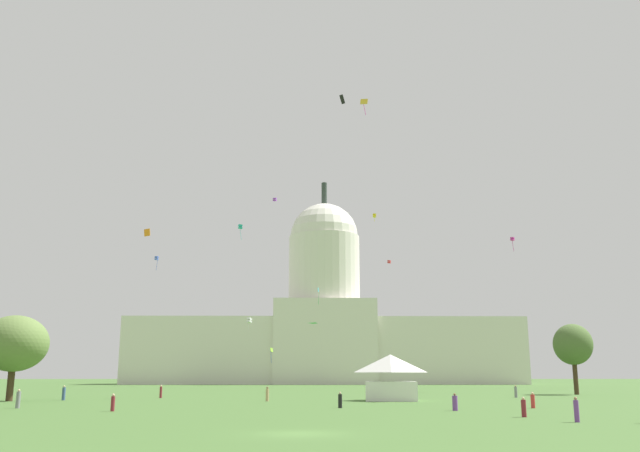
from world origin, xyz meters
name	(u,v)px	position (x,y,z in m)	size (l,w,h in m)	color
ground_plane	(300,434)	(0.00, 0.00, 0.00)	(800.00, 800.00, 0.00)	#42662D
capitol_building	(324,328)	(5.72, 179.79, 17.52)	(123.53, 26.88, 65.94)	silver
event_tent	(391,377)	(10.43, 45.26, 2.78)	(6.89, 7.01, 5.44)	white
tree_east_mid	(573,345)	(42.06, 68.60, 7.62)	(8.68, 8.69, 10.85)	#42301E
tree_west_near	(14,344)	(-34.66, 44.40, 6.67)	(11.03, 10.68, 10.03)	#42301E
person_maroon_mid_left	(113,403)	(-16.32, 22.31, 0.68)	(0.42, 0.42, 1.48)	maroon
person_grey_near_tent	(18,399)	(-26.65, 27.67, 0.80)	(0.53, 0.53, 1.74)	gray
person_maroon_edge_west	(161,392)	(-19.15, 54.85, 0.80)	(0.46, 0.46, 1.69)	maroon
person_maroon_edge_east	(524,408)	(16.48, 13.75, 0.66)	(0.50, 0.50, 1.46)	maroon
person_tan_near_tree_west	(267,394)	(-4.32, 43.69, 0.77)	(0.45, 0.45, 1.68)	tan
person_purple_back_left	(455,403)	(13.27, 22.70, 0.66)	(0.64, 0.64, 1.49)	#703D93
person_grey_deep_crowd	(516,392)	(28.64, 55.59, 0.75)	(0.46, 0.46, 1.64)	gray
person_denim_front_left	(64,393)	(-29.33, 47.24, 0.80)	(0.40, 0.40, 1.75)	#3D5684
person_purple_mid_center	(576,410)	(18.29, 8.33, 0.76)	(0.39, 0.39, 1.64)	#703D93
person_red_front_center	(533,401)	(21.51, 26.97, 0.66)	(0.41, 0.41, 1.46)	red
person_black_aisle_center	(340,401)	(3.48, 27.67, 0.67)	(0.47, 0.47, 1.48)	black
kite_yellow_high	(374,216)	(19.30, 148.58, 47.29)	(0.90, 0.94, 2.28)	yellow
kite_orange_mid	(147,233)	(-22.71, 57.03, 22.95)	(0.99, 0.29, 1.17)	orange
kite_cyan_mid	(318,291)	(3.14, 139.28, 24.42)	(0.42, 1.07, 4.48)	#33BCDB
kite_black_high	(342,99)	(5.74, 62.15, 45.79)	(0.94, 0.62, 1.50)	black
kite_gold_high	(364,103)	(8.45, 53.52, 41.60)	(1.14, 0.50, 2.58)	gold
kite_green_low	(316,325)	(1.81, 85.69, 11.87)	(1.90, 1.74, 0.23)	green
kite_lime_low	(272,351)	(-8.94, 138.69, 8.79)	(0.75, 1.10, 3.97)	#8CD133
kite_turquoise_high	(240,227)	(-19.60, 155.64, 45.42)	(1.43, 1.39, 4.71)	teal
kite_magenta_mid	(512,239)	(39.44, 87.45, 28.28)	(0.90, 0.89, 2.72)	#D1339E
kite_violet_high	(275,199)	(-9.22, 148.68, 51.95)	(1.14, 1.18, 1.09)	purple
kite_white_low	(249,320)	(-15.82, 149.74, 17.65)	(1.59, 1.62, 3.43)	white
kite_blue_mid	(157,258)	(-39.10, 135.68, 32.54)	(0.91, 0.90, 3.59)	blue
kite_red_mid	(389,262)	(22.52, 142.84, 33.01)	(1.03, 1.01, 0.87)	red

